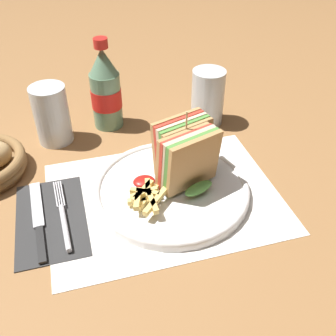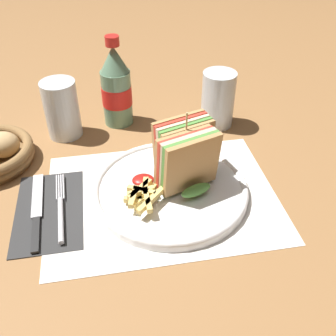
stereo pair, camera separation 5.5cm
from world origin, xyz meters
TOP-DOWN VIEW (x-y plane):
  - ground_plane at (0.00, 0.00)m, footprint 4.00×4.00m
  - placemat at (0.00, -0.01)m, footprint 0.41×0.30m
  - plate_main at (0.02, 0.00)m, footprint 0.28×0.28m
  - club_sandwich at (0.05, 0.02)m, footprint 0.12×0.13m
  - fries_pile at (-0.04, -0.03)m, footprint 0.07×0.10m
  - ketchup_blob at (-0.03, 0.01)m, footprint 0.04×0.03m
  - napkin at (-0.20, -0.01)m, footprint 0.11×0.20m
  - fork at (-0.18, -0.02)m, footprint 0.02×0.17m
  - knife at (-0.22, -0.01)m, footprint 0.02×0.19m
  - coke_bottle_near at (-0.06, 0.26)m, footprint 0.07×0.07m
  - glass_near at (0.16, 0.22)m, footprint 0.07×0.07m
  - glass_far at (-0.17, 0.23)m, footprint 0.07×0.07m

SIDE VIEW (x-z plane):
  - ground_plane at x=0.00m, z-range 0.00..0.00m
  - placemat at x=0.00m, z-range 0.00..0.00m
  - napkin at x=-0.20m, z-range 0.00..0.00m
  - knife at x=-0.22m, z-range 0.00..0.01m
  - fork at x=-0.18m, z-range 0.00..0.01m
  - plate_main at x=0.02m, z-range 0.00..0.02m
  - ketchup_blob at x=-0.03m, z-range 0.02..0.03m
  - fries_pile at x=-0.04m, z-range 0.02..0.04m
  - glass_far at x=-0.17m, z-range -0.01..0.12m
  - glass_near at x=0.16m, z-range -0.01..0.12m
  - club_sandwich at x=0.05m, z-range 0.00..0.14m
  - coke_bottle_near at x=-0.06m, z-range -0.01..0.19m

